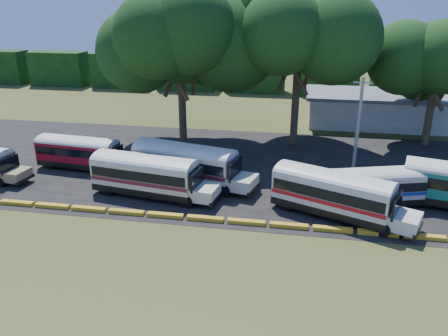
% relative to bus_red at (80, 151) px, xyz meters
% --- Properties ---
extents(ground, '(160.00, 160.00, 0.00)m').
position_rel_bus_red_xyz_m(ground, '(12.19, -9.14, -1.77)').
color(ground, '#394717').
rests_on(ground, ground).
extents(asphalt_strip, '(64.00, 24.00, 0.02)m').
position_rel_bus_red_xyz_m(asphalt_strip, '(13.19, 2.86, -1.76)').
color(asphalt_strip, black).
rests_on(asphalt_strip, ground).
extents(curb, '(53.70, 0.45, 0.30)m').
position_rel_bus_red_xyz_m(curb, '(12.19, -8.14, -1.62)').
color(curb, gold).
rests_on(curb, ground).
extents(terminal_building, '(19.00, 9.00, 4.00)m').
position_rel_bus_red_xyz_m(terminal_building, '(30.19, 20.86, 0.27)').
color(terminal_building, silver).
rests_on(terminal_building, ground).
extents(treeline_backdrop, '(130.00, 4.00, 6.00)m').
position_rel_bus_red_xyz_m(treeline_backdrop, '(12.19, 38.86, 1.23)').
color(treeline_backdrop, black).
rests_on(treeline_backdrop, ground).
extents(bus_red, '(9.55, 3.21, 3.08)m').
position_rel_bus_red_xyz_m(bus_red, '(0.00, 0.00, 0.00)').
color(bus_red, black).
rests_on(bus_red, ground).
extents(bus_cream_west, '(10.71, 4.15, 3.43)m').
position_rel_bus_red_xyz_m(bus_cream_west, '(8.22, -4.68, 0.17)').
color(bus_cream_west, black).
rests_on(bus_cream_west, ground).
extents(bus_cream_east, '(11.20, 5.23, 3.58)m').
position_rel_bus_red_xyz_m(bus_cream_east, '(10.76, -1.86, 0.26)').
color(bus_cream_east, black).
rests_on(bus_cream_east, ground).
extents(bus_white_red, '(10.64, 6.45, 3.44)m').
position_rel_bus_red_xyz_m(bus_white_red, '(22.83, -5.78, 0.18)').
color(bus_white_red, black).
rests_on(bus_white_red, ground).
extents(bus_white_blue, '(9.56, 4.89, 3.06)m').
position_rel_bus_red_xyz_m(bus_white_blue, '(26.50, -3.29, -0.04)').
color(bus_white_blue, black).
rests_on(bus_white_blue, ground).
extents(tree_west, '(13.71, 13.71, 16.83)m').
position_rel_bus_red_xyz_m(tree_west, '(7.68, 8.37, 10.01)').
color(tree_west, '#3A2F1D').
rests_on(tree_west, ground).
extents(tree_center, '(13.31, 13.31, 17.49)m').
position_rel_bus_red_xyz_m(tree_center, '(19.45, 11.17, 10.81)').
color(tree_center, '#3A2F1D').
rests_on(tree_center, ground).
extents(tree_east, '(10.40, 10.40, 13.15)m').
position_rel_bus_red_xyz_m(tree_east, '(33.73, 13.33, 7.53)').
color(tree_east, '#3A2F1D').
rests_on(tree_east, ground).
extents(utility_pole, '(1.60, 0.30, 8.65)m').
position_rel_bus_red_xyz_m(utility_pole, '(25.19, 3.85, 2.67)').
color(utility_pole, gray).
rests_on(utility_pole, ground).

